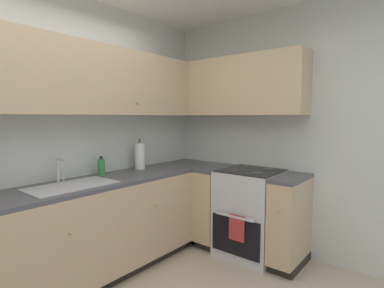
% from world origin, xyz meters
% --- Properties ---
extents(wall_back, '(4.16, 0.05, 2.65)m').
position_xyz_m(wall_back, '(0.00, 1.43, 1.32)').
color(wall_back, silver).
rests_on(wall_back, ground_plane).
extents(wall_right, '(0.05, 2.92, 2.65)m').
position_xyz_m(wall_right, '(2.05, 0.00, 1.32)').
color(wall_right, silver).
rests_on(wall_right, ground_plane).
extents(lower_cabinets_back, '(2.01, 0.62, 0.88)m').
position_xyz_m(lower_cabinets_back, '(0.43, 1.11, 0.45)').
color(lower_cabinets_back, tan).
rests_on(lower_cabinets_back, ground_plane).
extents(countertop_back, '(3.21, 0.60, 0.03)m').
position_xyz_m(countertop_back, '(0.42, 1.11, 0.90)').
color(countertop_back, '#4C4C51').
rests_on(countertop_back, lower_cabinets_back).
extents(lower_cabinets_right, '(0.62, 1.14, 0.88)m').
position_xyz_m(lower_cabinets_right, '(1.73, 0.24, 0.45)').
color(lower_cabinets_right, tan).
rests_on(lower_cabinets_right, ground_plane).
extents(countertop_right, '(0.60, 1.14, 0.03)m').
position_xyz_m(countertop_right, '(1.73, 0.24, 0.90)').
color(countertop_right, '#4C4C51').
rests_on(countertop_right, lower_cabinets_right).
extents(oven_range, '(0.68, 0.62, 1.07)m').
position_xyz_m(oven_range, '(1.75, 0.24, 0.47)').
color(oven_range, silver).
rests_on(oven_range, ground_plane).
extents(upper_cabinets_back, '(2.89, 0.34, 0.65)m').
position_xyz_m(upper_cabinets_back, '(0.26, 1.25, 1.84)').
color(upper_cabinets_back, tan).
extents(upper_cabinets_right, '(0.32, 1.69, 0.65)m').
position_xyz_m(upper_cabinets_right, '(1.87, 0.56, 1.84)').
color(upper_cabinets_right, tan).
extents(sink, '(0.71, 0.40, 0.10)m').
position_xyz_m(sink, '(0.16, 1.08, 0.88)').
color(sink, '#B7B7BC').
rests_on(sink, countertop_back).
extents(faucet, '(0.07, 0.16, 0.22)m').
position_xyz_m(faucet, '(0.17, 1.29, 1.05)').
color(faucet, silver).
rests_on(faucet, countertop_back).
extents(soap_bottle, '(0.07, 0.07, 0.19)m').
position_xyz_m(soap_bottle, '(0.60, 1.29, 1.00)').
color(soap_bottle, '#338C4C').
rests_on(soap_bottle, countertop_back).
extents(paper_towel_roll, '(0.11, 0.11, 0.35)m').
position_xyz_m(paper_towel_roll, '(1.08, 1.27, 1.06)').
color(paper_towel_roll, white).
rests_on(paper_towel_roll, countertop_back).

